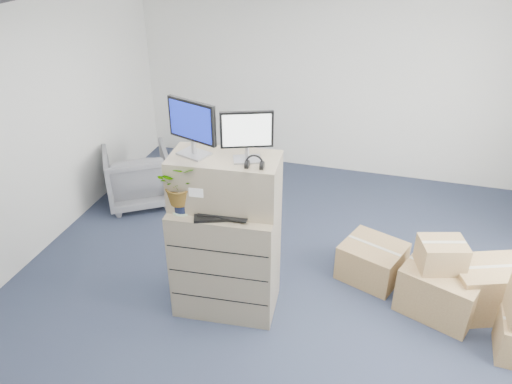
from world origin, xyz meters
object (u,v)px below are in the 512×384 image
at_px(monitor_left, 192,125).
at_px(monitor_right, 247,133).
at_px(potted_plant, 181,189).
at_px(filing_cabinet_lower, 226,258).
at_px(office_chair, 138,174).
at_px(keyboard, 223,215).
at_px(water_bottle, 231,191).

bearing_deg(monitor_left, monitor_right, 22.63).
bearing_deg(potted_plant, filing_cabinet_lower, 23.60).
bearing_deg(office_chair, potted_plant, 96.78).
bearing_deg(filing_cabinet_lower, monitor_left, 170.37).
xyz_separation_m(monitor_left, keyboard, (0.32, -0.16, -0.78)).
relative_size(monitor_left, potted_plant, 1.02).
xyz_separation_m(monitor_right, office_chair, (-2.08, 1.62, -1.49)).
height_order(filing_cabinet_lower, water_bottle, water_bottle).
distance_m(monitor_right, office_chair, 3.03).
distance_m(potted_plant, office_chair, 2.56).
xyz_separation_m(filing_cabinet_lower, potted_plant, (-0.36, -0.16, 0.82)).
bearing_deg(water_bottle, office_chair, 140.02).
distance_m(keyboard, potted_plant, 0.45).
bearing_deg(potted_plant, water_bottle, 27.07).
xyz_separation_m(monitor_right, potted_plant, (-0.57, -0.21, -0.53)).
height_order(water_bottle, office_chair, water_bottle).
bearing_deg(monitor_right, filing_cabinet_lower, 172.20).
bearing_deg(office_chair, water_bottle, 107.10).
distance_m(filing_cabinet_lower, potted_plant, 0.90).
relative_size(filing_cabinet_lower, potted_plant, 2.32).
bearing_deg(keyboard, monitor_left, 132.50).
bearing_deg(water_bottle, keyboard, -96.00).
bearing_deg(monitor_right, potted_plant, 178.88).
xyz_separation_m(filing_cabinet_lower, office_chair, (-1.87, 1.67, -0.15)).
height_order(filing_cabinet_lower, monitor_right, monitor_right).
relative_size(keyboard, office_chair, 0.60).
bearing_deg(monitor_left, water_bottle, 24.70).
height_order(monitor_left, office_chair, monitor_left).
bearing_deg(office_chair, filing_cabinet_lower, 105.35).
relative_size(filing_cabinet_lower, office_chair, 1.35).
height_order(filing_cabinet_lower, potted_plant, potted_plant).
height_order(filing_cabinet_lower, office_chair, filing_cabinet_lower).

